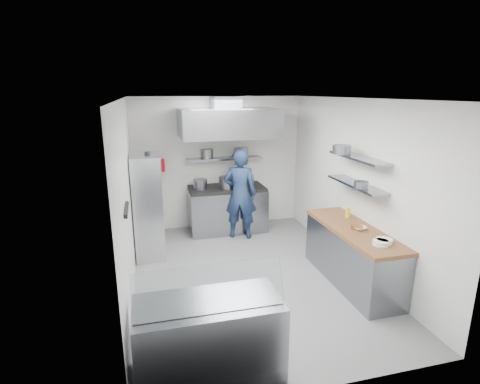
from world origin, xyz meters
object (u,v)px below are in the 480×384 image
object	(u,v)px
wire_rack	(148,206)
gas_range	(227,210)
display_case	(209,338)
chef	(240,194)

from	to	relation	value
wire_rack	gas_range	bearing A→B (deg)	27.13
display_case	chef	bearing A→B (deg)	70.82
gas_range	wire_rack	xyz separation A→B (m)	(-1.63, -0.84, 0.48)
gas_range	wire_rack	distance (m)	1.89
chef	gas_range	bearing A→B (deg)	-48.79
gas_range	wire_rack	world-z (taller)	wire_rack
wire_rack	display_case	distance (m)	3.35
chef	wire_rack	bearing A→B (deg)	32.98
gas_range	chef	distance (m)	0.67
chef	wire_rack	distance (m)	1.84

